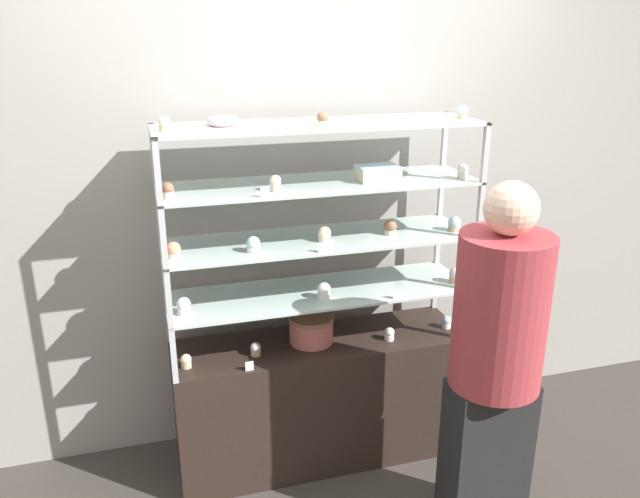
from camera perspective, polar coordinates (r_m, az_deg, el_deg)
ground_plane at (r=3.40m, az=-0.00°, el=-18.08°), size 20.00×20.00×0.00m
back_wall at (r=3.13m, az=-1.80°, el=5.20°), size 8.00×0.05×2.60m
display_base at (r=3.21m, az=-0.00°, el=-13.48°), size 1.42×0.41×0.65m
display_riser_lower at (r=2.94m, az=-0.00°, el=-4.12°), size 1.42×0.41×0.26m
display_riser_middle at (r=2.85m, az=-0.00°, el=0.69°), size 1.42×0.41×0.26m
display_riser_upper at (r=2.77m, az=-0.00°, el=5.78°), size 1.42×0.41×0.26m
display_riser_top at (r=2.72m, az=-0.00°, el=11.11°), size 1.42×0.41×0.26m
layer_cake_centerpiece at (r=3.00m, az=-0.81°, el=-7.27°), size 0.22×0.22×0.14m
sheet_cake_frosted at (r=2.82m, az=5.30°, el=6.94°), size 0.18×0.13×0.07m
cupcake_0 at (r=2.87m, az=-12.14°, el=-9.99°), size 0.05×0.05×0.06m
cupcake_1 at (r=2.92m, az=-5.91°, el=-9.09°), size 0.05×0.05×0.06m
cupcake_2 at (r=3.05m, az=6.36°, el=-7.73°), size 0.05×0.05×0.06m
cupcake_3 at (r=3.22m, az=11.48°, el=-6.56°), size 0.05×0.05×0.06m
price_tag_0 at (r=2.80m, az=-6.47°, el=-10.59°), size 0.04×0.00×0.04m
cupcake_4 at (r=2.75m, az=-12.36°, el=-5.12°), size 0.06×0.06×0.08m
cupcake_5 at (r=2.84m, az=0.35°, el=-3.85°), size 0.06×0.06×0.08m
cupcake_6 at (r=3.08m, az=12.27°, el=-2.39°), size 0.06×0.06×0.08m
price_tag_1 at (r=2.86m, az=7.05°, el=-4.13°), size 0.04×0.00×0.04m
cupcake_7 at (r=2.66m, az=-13.25°, el=-0.13°), size 0.06×0.06×0.07m
cupcake_8 at (r=2.67m, az=-6.12°, el=0.39°), size 0.06×0.06×0.07m
cupcake_9 at (r=2.79m, az=0.39°, el=1.34°), size 0.06×0.06×0.07m
cupcake_10 at (r=2.90m, az=6.44°, el=1.95°), size 0.06×0.06×0.07m
cupcake_11 at (r=3.01m, az=12.19°, el=2.24°), size 0.06×0.06×0.07m
price_tag_2 at (r=2.65m, az=0.20°, el=0.13°), size 0.04×0.00×0.04m
cupcake_12 at (r=2.56m, az=-13.73°, el=5.20°), size 0.05×0.05×0.07m
cupcake_13 at (r=2.62m, az=-4.11°, el=6.03°), size 0.05×0.05×0.07m
cupcake_14 at (r=2.91m, az=12.92°, el=6.94°), size 0.05×0.05×0.07m
price_tag_3 at (r=2.52m, az=-5.05°, el=5.21°), size 0.04×0.00×0.04m
cupcake_15 at (r=2.57m, az=-14.03°, el=11.05°), size 0.05×0.05×0.06m
cupcake_16 at (r=2.63m, az=0.24°, el=11.78°), size 0.05×0.05×0.06m
cupcake_17 at (r=2.92m, az=12.92°, el=12.07°), size 0.05×0.05×0.06m
price_tag_4 at (r=2.47m, az=-6.07°, el=11.01°), size 0.04×0.00×0.04m
donut_glazed at (r=2.68m, az=-8.87°, el=11.50°), size 0.14×0.14×0.04m
customer_figure at (r=2.61m, az=15.73°, el=-9.66°), size 0.36×0.36×1.56m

